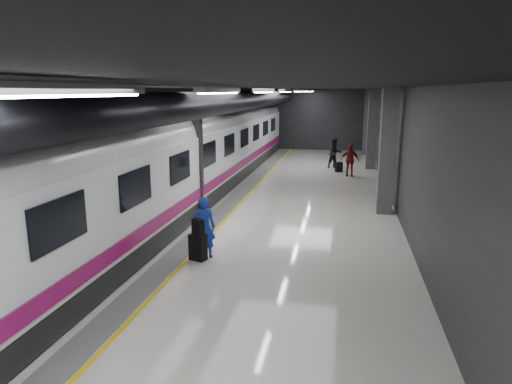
{
  "coord_description": "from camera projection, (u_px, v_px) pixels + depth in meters",
  "views": [
    {
      "loc": [
        3.03,
        -14.82,
        4.38
      ],
      "look_at": [
        0.49,
        -1.75,
        1.42
      ],
      "focal_mm": 32.0,
      "sensor_mm": 36.0,
      "label": 1
    }
  ],
  "objects": [
    {
      "name": "traveler_far_b",
      "position": [
        350.0,
        160.0,
        23.81
      ],
      "size": [
        0.99,
        0.42,
        1.68
      ],
      "primitive_type": "imported",
      "rotation": [
        0.0,
        0.0,
        -0.01
      ],
      "color": "maroon",
      "rests_on": "ground"
    },
    {
      "name": "ground",
      "position": [
        252.0,
        221.0,
        15.72
      ],
      "size": [
        40.0,
        40.0,
        0.0
      ],
      "primitive_type": "plane",
      "color": "beige",
      "rests_on": "ground"
    },
    {
      "name": "traveler_far_a",
      "position": [
        335.0,
        153.0,
        26.24
      ],
      "size": [
        1.07,
        1.0,
        1.75
      ],
      "primitive_type": "imported",
      "rotation": [
        0.0,
        0.0,
        0.53
      ],
      "color": "black",
      "rests_on": "ground"
    },
    {
      "name": "suitcase_main",
      "position": [
        198.0,
        247.0,
        12.01
      ],
      "size": [
        0.5,
        0.4,
        0.7
      ],
      "primitive_type": "cube",
      "rotation": [
        0.0,
        0.0,
        -0.33
      ],
      "color": "black",
      "rests_on": "ground"
    },
    {
      "name": "shoulder_bag",
      "position": [
        198.0,
        227.0,
        11.86
      ],
      "size": [
        0.37,
        0.32,
        0.43
      ],
      "primitive_type": "cube",
      "rotation": [
        0.0,
        0.0,
        -0.57
      ],
      "color": "black",
      "rests_on": "suitcase_main"
    },
    {
      "name": "train",
      "position": [
        160.0,
        159.0,
        15.87
      ],
      "size": [
        3.05,
        38.0,
        4.05
      ],
      "color": "black",
      "rests_on": "ground"
    },
    {
      "name": "traveler_main",
      "position": [
        204.0,
        227.0,
        12.13
      ],
      "size": [
        0.67,
        0.49,
        1.67
      ],
      "primitive_type": "imported",
      "rotation": [
        0.0,
        0.0,
        3.31
      ],
      "color": "#1A2CC7",
      "rests_on": "ground"
    },
    {
      "name": "suitcase_far",
      "position": [
        339.0,
        167.0,
        25.13
      ],
      "size": [
        0.44,
        0.37,
        0.55
      ],
      "primitive_type": "cube",
      "rotation": [
        0.0,
        0.0,
        0.42
      ],
      "color": "black",
      "rests_on": "ground"
    },
    {
      "name": "platform_hall",
      "position": [
        249.0,
        116.0,
        15.92
      ],
      "size": [
        10.02,
        40.02,
        4.51
      ],
      "color": "black",
      "rests_on": "ground"
    }
  ]
}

